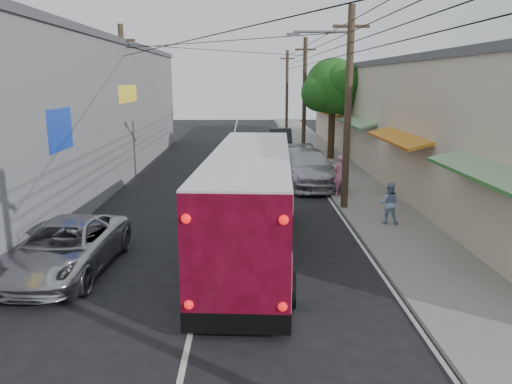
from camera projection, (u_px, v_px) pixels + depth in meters
sidewalk at (343, 176)px, 27.33m from camera, size 3.00×80.00×0.12m
building_right at (416, 116)px, 28.68m from camera, size 7.09×40.00×6.25m
building_left at (48, 113)px, 24.30m from camera, size 7.20×36.00×7.25m
utility_poles at (282, 101)px, 26.69m from camera, size 11.80×45.28×8.00m
street_tree at (334, 88)px, 32.19m from camera, size 4.40×4.00×6.60m
coach_bus at (251, 200)px, 15.20m from camera, size 3.09×11.05×3.15m
jeepney at (66, 247)px, 13.74m from camera, size 2.72×5.30×1.43m
parked_suv at (307, 167)px, 25.15m from camera, size 3.33×6.47×1.80m
parked_car_mid at (288, 155)px, 30.96m from camera, size 1.58×3.77×1.27m
parked_car_far at (280, 139)px, 38.00m from camera, size 1.90×4.87×1.58m
pedestrian_near at (340, 175)px, 22.43m from camera, size 0.78×0.64×1.83m
pedestrian_far at (389, 203)px, 18.00m from camera, size 0.87×0.76×1.52m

